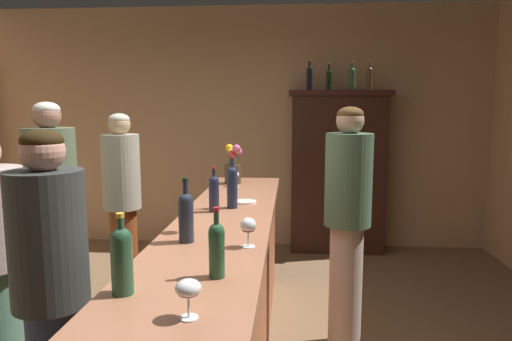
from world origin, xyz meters
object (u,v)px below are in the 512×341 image
Objects in this scene: display_bottle_center at (352,77)px; wine_glass_mid at (235,175)px; display_bottle_midleft at (329,79)px; bar_counter at (226,294)px; wine_bottle_syrah at (214,192)px; wine_bottle_chardonnay at (186,215)px; wine_glass_front at (248,227)px; display_cabinet at (338,169)px; wine_glass_spare at (188,290)px; flower_arrangement at (234,165)px; patron_by_cabinet at (52,292)px; display_bottle_midright at (369,78)px; bartender at (347,217)px; wine_bottle_merlot at (217,247)px; wine_bottle_riesling at (232,185)px; patron_in_grey at (122,200)px; patron_tall at (53,207)px; cheese_plate at (246,202)px; wine_bottle_pinot at (122,257)px; display_bottle_left at (309,77)px; wine_glass_rear at (186,208)px.

wine_glass_mid is at bearing -128.17° from display_bottle_center.
display_bottle_center reaches higher than display_bottle_midleft.
wine_bottle_syrah reaches higher than bar_counter.
wine_bottle_chardonnay reaches higher than wine_glass_front.
display_cabinet is at bearing 76.62° from wine_glass_front.
wine_glass_spare is at bearing -86.38° from wine_glass_mid.
flower_arrangement is 2.15m from patron_by_cabinet.
flower_arrangement is at bearing -125.19° from display_bottle_midleft.
bartender is at bearing -102.44° from display_bottle_midright.
wine_bottle_chardonnay is at bearing 103.63° from wine_glass_spare.
wine_glass_front is at bearing 77.82° from wine_bottle_merlot.
wine_glass_spare is at bearing -86.60° from patron_by_cabinet.
wine_bottle_riesling is 0.84m from wine_glass_front.
patron_in_grey reaches higher than wine_bottle_chardonnay.
wine_bottle_riesling is 1.00× the size of flower_arrangement.
wine_glass_front is (-0.73, -3.08, 0.14)m from display_cabinet.
display_bottle_midright is at bearing 88.13° from patron_in_grey.
patron_tall is at bearing -155.15° from wine_glass_mid.
display_bottle_midright reaches higher than cheese_plate.
wine_glass_front is 1.67m from wine_glass_mid.
patron_by_cabinet reaches higher than flower_arrangement.
wine_bottle_pinot is 3.83m from display_bottle_left.
patron_tall is at bearing -133.69° from display_bottle_left.
patron_by_cabinet is (-1.21, -3.35, -1.12)m from display_bottle_left.
display_bottle_center is (1.25, 3.65, 0.85)m from wine_bottle_pinot.
wine_bottle_riesling is 1.01× the size of display_bottle_left.
display_cabinet is 2.58m from wine_bottle_syrah.
display_bottle_midright is 0.21× the size of patron_in_grey.
patron_by_cabinet is (-0.54, -0.98, -0.26)m from wine_bottle_syrah.
patron_tall is (-1.23, 1.00, -0.21)m from wine_bottle_chardonnay.
wine_bottle_syrah is at bearing 96.62° from wine_glass_spare.
display_bottle_center is at bearing 74.77° from wine_bottle_merlot.
display_bottle_midright is (1.33, 2.37, 0.85)m from wine_bottle_syrah.
display_bottle_left reaches higher than wine_glass_spare.
wine_bottle_merlot is 2.18× the size of wine_glass_mid.
wine_bottle_chardonnay is 0.99× the size of display_bottle_center.
cheese_plate is at bearing -76.79° from wine_glass_mid.
display_bottle_midleft is 0.20× the size of patron_by_cabinet.
display_bottle_midleft is at bearing 73.13° from wine_bottle_chardonnay.
cheese_plate is (-0.11, 1.00, -0.09)m from wine_glass_front.
flower_arrangement is (-0.10, 1.20, 0.65)m from bar_counter.
wine_bottle_merlot is 0.79m from patron_by_cabinet.
wine_glass_front reaches higher than wine_glass_mid.
display_bottle_center is (1.16, 1.28, 0.82)m from flower_arrangement.
display_cabinet is 10.75× the size of wine_glass_rear.
bar_counter is 11.05× the size of wine_bottle_merlot.
cheese_plate is 0.09× the size of bartender.
wine_glass_spare is (-0.12, -0.74, -0.00)m from wine_glass_front.
wine_glass_spare is at bearing -76.37° from wine_bottle_chardonnay.
wine_glass_rear is at bearing -110.79° from display_cabinet.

